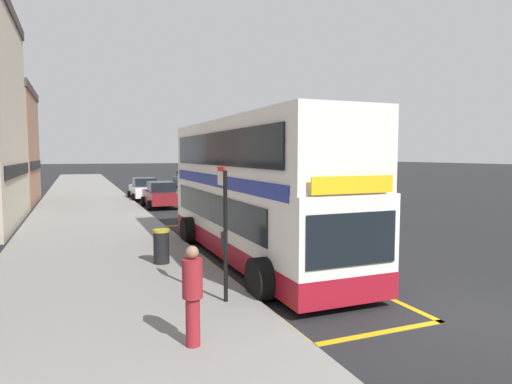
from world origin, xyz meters
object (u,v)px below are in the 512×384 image
at_px(pedestrian_waiting_near_sign, 193,292).
at_px(parked_car_maroon_behind, 161,195).
at_px(parked_car_grey_distant, 186,179).
at_px(bus_stop_sign, 224,224).
at_px(litter_bin, 161,246).
at_px(double_decker_bus, 252,194).
at_px(parked_car_white_across, 144,189).

bearing_deg(pedestrian_waiting_near_sign, parked_car_maroon_behind, 81.36).
height_order(parked_car_maroon_behind, pedestrian_waiting_near_sign, pedestrian_waiting_near_sign).
bearing_deg(pedestrian_waiting_near_sign, parked_car_grey_distant, 77.05).
height_order(bus_stop_sign, litter_bin, bus_stop_sign).
relative_size(bus_stop_sign, pedestrian_waiting_near_sign, 1.72).
xyz_separation_m(double_decker_bus, pedestrian_waiting_near_sign, (-3.45, -6.01, -1.00)).
bearing_deg(litter_bin, double_decker_bus, 3.14).
height_order(pedestrian_waiting_near_sign, litter_bin, pedestrian_waiting_near_sign).
bearing_deg(pedestrian_waiting_near_sign, litter_bin, 84.92).
height_order(double_decker_bus, parked_car_white_across, double_decker_bus).
xyz_separation_m(parked_car_grey_distant, litter_bin, (-8.13, -31.77, -0.15)).
distance_m(double_decker_bus, parked_car_grey_distant, 32.05).
xyz_separation_m(double_decker_bus, parked_car_maroon_behind, (-0.28, 14.88, -1.26)).
xyz_separation_m(parked_car_white_across, pedestrian_waiting_near_sign, (-2.86, -25.98, 0.26)).
relative_size(double_decker_bus, pedestrian_waiting_near_sign, 6.53).
xyz_separation_m(parked_car_grey_distant, parked_car_maroon_behind, (-5.48, -16.73, 0.00)).
xyz_separation_m(parked_car_maroon_behind, pedestrian_waiting_near_sign, (-3.17, -20.88, 0.26)).
relative_size(parked_car_white_across, litter_bin, 4.18).
distance_m(double_decker_bus, litter_bin, 3.26).
bearing_deg(litter_bin, bus_stop_sign, -79.83).
relative_size(bus_stop_sign, parked_car_white_across, 0.70).
xyz_separation_m(pedestrian_waiting_near_sign, litter_bin, (0.52, 5.85, -0.42)).
height_order(double_decker_bus, parked_car_maroon_behind, double_decker_bus).
bearing_deg(double_decker_bus, parked_car_grey_distant, 80.66).
bearing_deg(parked_car_white_across, pedestrian_waiting_near_sign, -96.59).
relative_size(double_decker_bus, parked_car_maroon_behind, 2.64).
relative_size(parked_car_white_across, pedestrian_waiting_near_sign, 2.48).
bearing_deg(bus_stop_sign, pedestrian_waiting_near_sign, -121.21).
height_order(parked_car_grey_distant, parked_car_maroon_behind, same).
bearing_deg(double_decker_bus, litter_bin, -176.86).
distance_m(bus_stop_sign, parked_car_maroon_behind, 19.02).
bearing_deg(bus_stop_sign, parked_car_grey_distant, 78.20).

